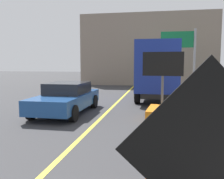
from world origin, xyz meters
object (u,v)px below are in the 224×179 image
object	(u,v)px
arrow_board_trailer	(162,107)
box_truck	(158,70)
roadwork_sign	(207,152)
pickup_car	(67,98)
traffic_cone_near_sign	(151,174)
traffic_cone_mid_lane	(153,126)
highway_guide_sign	(185,49)

from	to	relation	value
arrow_board_trailer	box_truck	xyz separation A→B (m)	(-0.15, 5.58, 1.37)
arrow_board_trailer	box_truck	size ratio (longest dim) A/B	0.38
roadwork_sign	pickup_car	xyz separation A→B (m)	(-4.46, 8.18, -0.78)
traffic_cone_near_sign	roadwork_sign	bearing A→B (deg)	-74.43
roadwork_sign	traffic_cone_mid_lane	distance (m)	5.22
traffic_cone_mid_lane	highway_guide_sign	bearing A→B (deg)	80.58
box_truck	traffic_cone_mid_lane	size ratio (longest dim) A/B	9.50
roadwork_sign	pickup_car	world-z (taller)	roadwork_sign
traffic_cone_mid_lane	traffic_cone_near_sign	bearing A→B (deg)	-89.64
pickup_car	arrow_board_trailer	bearing A→B (deg)	-6.36
box_truck	pickup_car	distance (m)	6.64
box_truck	pickup_car	world-z (taller)	box_truck
arrow_board_trailer	traffic_cone_mid_lane	bearing A→B (deg)	-96.64
traffic_cone_near_sign	highway_guide_sign	bearing A→B (deg)	82.44
box_truck	highway_guide_sign	size ratio (longest dim) A/B	1.41
arrow_board_trailer	traffic_cone_mid_lane	distance (m)	2.66
roadwork_sign	traffic_cone_mid_lane	bearing A→B (deg)	96.10
highway_guide_sign	traffic_cone_near_sign	xyz separation A→B (m)	(-2.21, -16.66, -3.08)
roadwork_sign	traffic_cone_near_sign	xyz separation A→B (m)	(-0.52, 1.88, -1.13)
roadwork_sign	arrow_board_trailer	xyz separation A→B (m)	(-0.24, 7.71, -0.99)
highway_guide_sign	traffic_cone_mid_lane	distance (m)	13.99
arrow_board_trailer	pickup_car	xyz separation A→B (m)	(-4.23, 0.47, 0.22)
highway_guide_sign	traffic_cone_mid_lane	xyz separation A→B (m)	(-2.23, -13.46, -3.06)
traffic_cone_mid_lane	roadwork_sign	bearing A→B (deg)	-83.90
pickup_car	highway_guide_sign	bearing A→B (deg)	59.29
arrow_board_trailer	traffic_cone_near_sign	distance (m)	5.85
roadwork_sign	box_truck	world-z (taller)	box_truck
roadwork_sign	arrow_board_trailer	size ratio (longest dim) A/B	0.86
pickup_car	traffic_cone_mid_lane	xyz separation A→B (m)	(3.92, -3.11, -0.33)
arrow_board_trailer	traffic_cone_mid_lane	size ratio (longest dim) A/B	3.63
pickup_car	highway_guide_sign	xyz separation A→B (m)	(6.15, 10.36, 2.73)
traffic_cone_near_sign	traffic_cone_mid_lane	distance (m)	3.20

